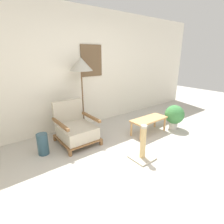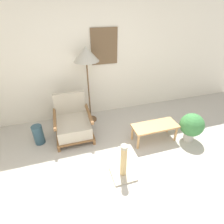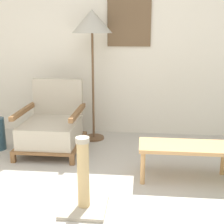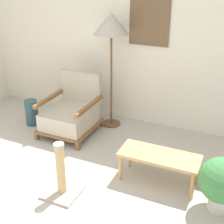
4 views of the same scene
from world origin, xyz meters
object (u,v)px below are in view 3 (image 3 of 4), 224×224
at_px(coffee_table, 185,150).
at_px(armchair, 52,127).
at_px(scratching_post, 84,187).
at_px(floor_lamp, 92,26).

bearing_deg(coffee_table, armchair, 157.43).
height_order(armchair, scratching_post, armchair).
relative_size(coffee_table, scratching_post, 1.43).
relative_size(floor_lamp, scratching_post, 2.68).
bearing_deg(coffee_table, scratching_post, -144.47).
distance_m(armchair, floor_lamp, 1.31).
distance_m(coffee_table, scratching_post, 1.06).
height_order(armchair, coffee_table, armchair).
bearing_deg(armchair, coffee_table, -22.57).
height_order(armchair, floor_lamp, floor_lamp).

